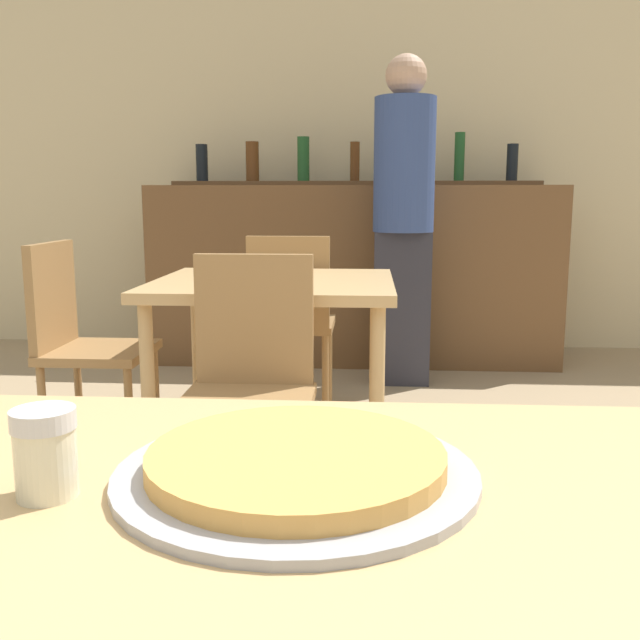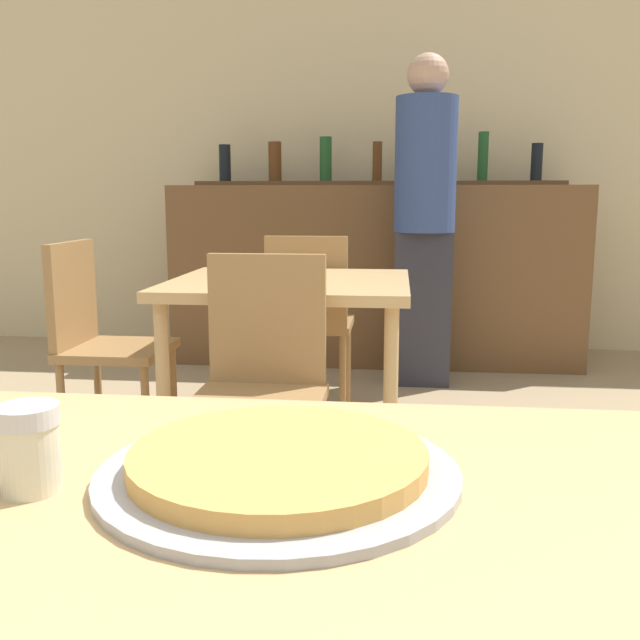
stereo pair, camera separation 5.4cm
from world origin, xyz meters
name	(u,v)px [view 2 (the right image)]	position (x,y,z in m)	size (l,w,h in m)	color
wall_back	(379,149)	(0.00, 4.41, 1.40)	(8.00, 0.05, 2.80)	beige
dining_table_near	(261,567)	(0.00, 0.00, 0.67)	(1.18, 0.74, 0.76)	tan
dining_table_far	(290,302)	(-0.27, 2.00, 0.67)	(0.92, 0.85, 0.76)	tan
bar_counter	(375,274)	(0.00, 3.91, 0.57)	(2.60, 0.56, 1.14)	brown
bar_back_shelf	(372,175)	(-0.03, 4.05, 1.21)	(2.39, 0.24, 0.34)	brown
chair_far_side_front	(262,375)	(-0.27, 1.41, 0.53)	(0.40, 0.40, 0.90)	olive
chair_far_side_back	(309,313)	(-0.27, 2.60, 0.53)	(0.40, 0.40, 0.90)	olive
chair_far_side_left	(99,334)	(-1.06, 2.00, 0.53)	(0.40, 0.40, 0.90)	olive
pizza_tray	(279,465)	(0.01, 0.05, 0.77)	(0.42, 0.42, 0.04)	#A3A3A8
cheese_shaker	(29,448)	(-0.26, -0.02, 0.81)	(0.07, 0.07, 0.10)	beige
person_standing	(425,209)	(0.29, 3.33, 1.00)	(0.34, 0.34, 1.83)	#2D2D38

